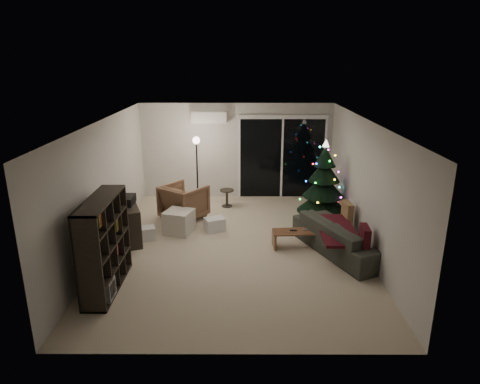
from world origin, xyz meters
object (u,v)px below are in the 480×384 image
object	(u,v)px
coffee_table	(301,239)
sofa	(341,237)
armchair	(184,202)
media_cabinet	(126,222)
christmas_tree	(324,181)
bookshelf	(92,244)

from	to	relation	value
coffee_table	sofa	bearing A→B (deg)	-20.32
armchair	coffee_table	bearing A→B (deg)	-175.53
sofa	media_cabinet	bearing A→B (deg)	57.82
sofa	armchair	bearing A→B (deg)	36.88
coffee_table	christmas_tree	xyz separation A→B (m)	(0.70, 1.53, 0.77)
coffee_table	armchair	bearing A→B (deg)	143.67
bookshelf	armchair	bearing A→B (deg)	55.70
armchair	media_cabinet	bearing A→B (deg)	85.56
media_cabinet	christmas_tree	size ratio (longest dim) A/B	0.66
sofa	christmas_tree	bearing A→B (deg)	-22.59
armchair	sofa	distance (m)	3.72
bookshelf	media_cabinet	bearing A→B (deg)	74.06
armchair	sofa	bearing A→B (deg)	-172.23
coffee_table	christmas_tree	world-z (taller)	christmas_tree
media_cabinet	christmas_tree	world-z (taller)	christmas_tree
bookshelf	media_cabinet	size ratio (longest dim) A/B	1.24
media_cabinet	coffee_table	bearing A→B (deg)	-27.29
media_cabinet	coffee_table	world-z (taller)	media_cabinet
sofa	christmas_tree	xyz separation A→B (m)	(-0.05, 1.75, 0.62)
media_cabinet	bookshelf	bearing A→B (deg)	-111.12
media_cabinet	coffee_table	size ratio (longest dim) A/B	1.12
bookshelf	sofa	world-z (taller)	bookshelf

